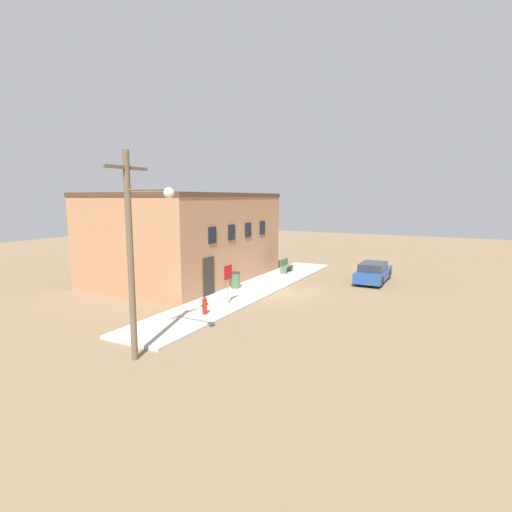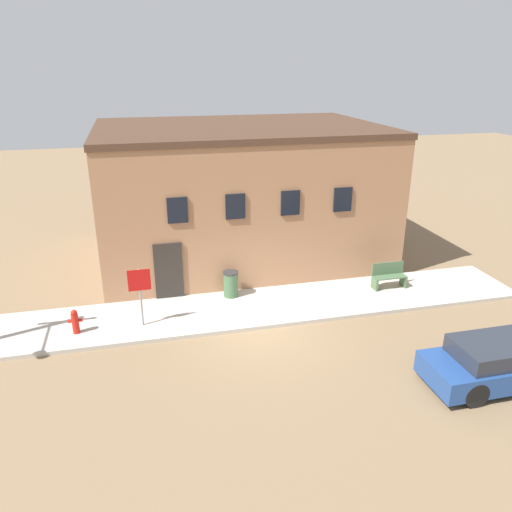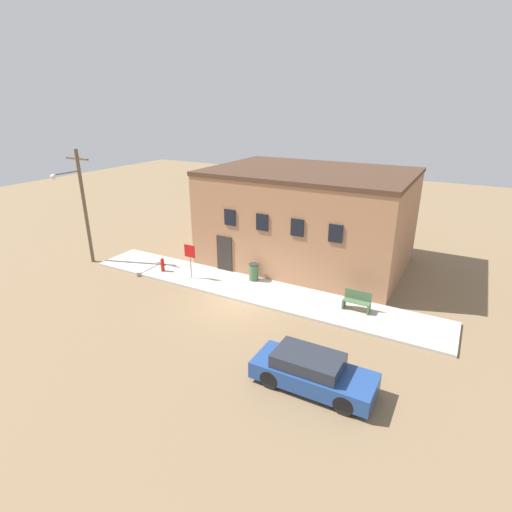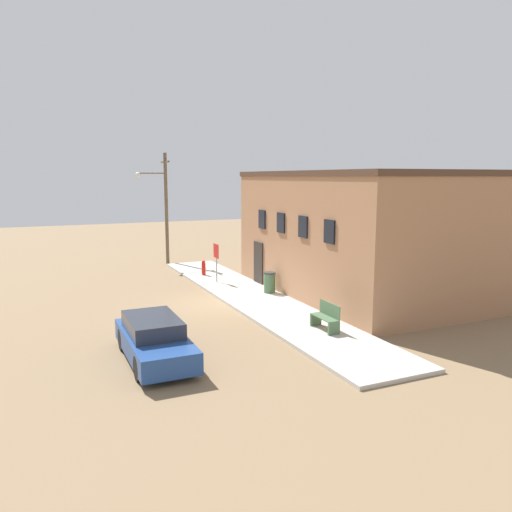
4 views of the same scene
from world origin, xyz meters
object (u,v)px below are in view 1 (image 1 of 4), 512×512
at_px(stop_sign, 228,277).
at_px(parked_car, 373,272).
at_px(utility_pole, 134,247).
at_px(trash_bin, 235,280).
at_px(fire_hydrant, 205,305).
at_px(bench, 286,266).

bearing_deg(stop_sign, parked_car, -29.68).
xyz_separation_m(utility_pole, parked_car, (16.35, -4.37, -3.20)).
height_order(stop_sign, utility_pole, utility_pole).
relative_size(trash_bin, parked_car, 0.22).
bearing_deg(trash_bin, stop_sign, -155.43).
distance_m(stop_sign, utility_pole, 7.56).
relative_size(fire_hydrant, trash_bin, 0.85).
bearing_deg(trash_bin, parked_car, -48.04).
bearing_deg(trash_bin, utility_pole, -167.23).
relative_size(fire_hydrant, bench, 0.63).
relative_size(fire_hydrant, stop_sign, 0.41).
distance_m(bench, trash_bin, 5.96).
bearing_deg(utility_pole, fire_hydrant, 9.78).
bearing_deg(fire_hydrant, trash_bin, 15.60).
bearing_deg(stop_sign, bench, 4.99).
relative_size(bench, utility_pole, 0.18).
relative_size(stop_sign, bench, 1.54).
height_order(stop_sign, parked_car, stop_sign).
distance_m(utility_pole, parked_car, 17.23).
bearing_deg(bench, fire_hydrant, -175.88).
height_order(fire_hydrant, bench, bench).
xyz_separation_m(fire_hydrant, trash_bin, (5.24, 1.46, 0.08)).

